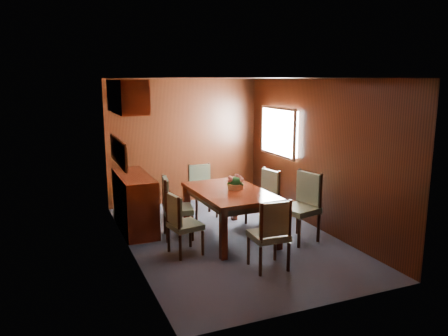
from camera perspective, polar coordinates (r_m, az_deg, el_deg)
name	(u,v)px	position (r m, az deg, el deg)	size (l,w,h in m)	color
ground	(230,238)	(6.76, 0.82, -9.15)	(4.50, 4.50, 0.00)	#343847
room_shell	(216,130)	(6.63, -1.11, 4.98)	(3.06, 4.52, 2.41)	black
sideboard	(134,202)	(7.18, -11.62, -4.36)	(0.48, 1.40, 0.90)	#371006
dining_table	(229,197)	(6.61, 0.72, -3.78)	(1.04, 1.62, 0.75)	#371006
chair_left_near	(181,221)	(6.03, -5.67, -6.88)	(0.46, 0.48, 0.88)	black
chair_left_far	(173,204)	(6.67, -6.67, -4.71)	(0.51, 0.52, 0.96)	black
chair_right_near	(303,202)	(6.65, 10.27, -4.45)	(0.58, 0.59, 1.04)	black
chair_right_far	(265,194)	(7.28, 5.43, -3.42)	(0.50, 0.52, 0.93)	black
chair_head	(271,231)	(5.55, 6.18, -8.17)	(0.46, 0.44, 0.94)	black
chair_foot	(202,187)	(7.75, -2.95, -2.52)	(0.44, 0.42, 0.92)	black
flower_centerpiece	(236,180)	(6.65, 1.55, -1.64)	(0.27, 0.27, 0.27)	#B86938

